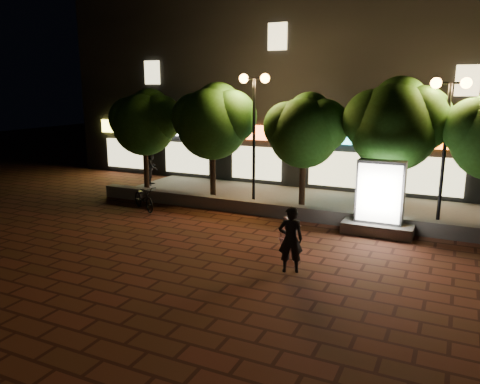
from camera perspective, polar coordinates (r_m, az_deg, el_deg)
The scene contains 15 objects.
ground at distance 13.96m, azimuth -1.31°, elevation -7.09°, with size 80.00×80.00×0.00m, color #53241A.
retaining_wall at distance 17.39m, azimuth 4.61°, elevation -2.24°, with size 16.00×0.45×0.50m, color slate.
sidewalk at distance 19.73m, azimuth 7.19°, elevation -1.12°, with size 16.00×5.00×0.08m, color slate.
building_block at distance 25.42m, azimuth 12.23°, elevation 13.07°, with size 28.00×8.12×11.30m.
tree_far_left at distance 21.51m, azimuth -11.54°, elevation 8.66°, with size 3.36×2.80×4.63m.
tree_left at distance 19.61m, azimuth -3.22°, elevation 8.96°, with size 3.60×3.00×4.89m.
tree_mid at distance 18.07m, azimuth 8.10°, elevation 7.80°, with size 3.24×2.70×4.50m.
tree_right at distance 17.35m, azimuth 18.71°, elevation 8.22°, with size 3.72×3.10×5.07m.
street_lamp_left at distance 18.49m, azimuth 1.75°, elevation 10.55°, with size 1.26×0.36×5.18m.
street_lamp_right at distance 16.95m, azimuth 24.25°, elevation 8.80°, with size 1.26×0.36×4.98m.
ad_kiosk at distance 15.83m, azimuth 16.79°, elevation -1.49°, with size 2.27×1.13×2.46m.
scooter_pink at distance 13.40m, azimuth 5.99°, elevation -5.62°, with size 0.50×1.76×1.06m, color #BA7C97.
rider at distance 12.13m, azimuth 6.25°, elevation -5.83°, with size 0.65×0.42×1.77m, color black.
scooter_parked at distance 18.65m, azimuth -11.76°, elevation -0.70°, with size 0.64×1.84×0.97m, color black.
pedestrian at distance 22.93m, azimuth -10.83°, elevation 2.99°, with size 0.83×0.65×1.71m, color black.
Camera 1 is at (5.91, -11.73, 4.74)m, focal length 34.63 mm.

